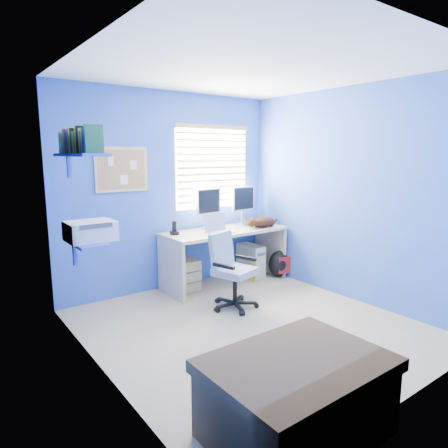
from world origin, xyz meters
TOP-DOWN VIEW (x-y plane):
  - floor at (0.00, 0.00)m, footprint 3.00×3.20m
  - ceiling at (0.00, 0.00)m, footprint 3.00×3.20m
  - wall_back at (0.00, 1.60)m, footprint 3.00×0.01m
  - wall_front at (0.00, -1.60)m, footprint 3.00×0.01m
  - wall_left at (-1.50, 0.00)m, footprint 0.01×3.20m
  - wall_right at (1.50, 0.00)m, footprint 0.01×3.20m
  - desk at (0.61, 1.26)m, footprint 1.68×0.65m
  - laptop at (0.44, 1.11)m, footprint 0.34×0.27m
  - monitor_left at (0.47, 1.45)m, footprint 0.41×0.18m
  - monitor_right at (1.06, 1.44)m, footprint 0.41×0.15m
  - phone at (-0.09, 1.37)m, footprint 0.11×0.12m
  - mug at (1.06, 1.31)m, footprint 0.10×0.09m
  - cd_spindle at (1.19, 1.46)m, footprint 0.13×0.13m
  - cat at (1.14, 1.09)m, footprint 0.42×0.25m
  - tower_pc at (1.13, 1.32)m, footprint 0.20×0.44m
  - drawer_boxes at (0.02, 1.33)m, footprint 0.35×0.28m
  - yellow_book at (0.99, 1.12)m, footprint 0.03×0.17m
  - backpack at (1.41, 1.03)m, footprint 0.38×0.32m
  - bed_corner at (-0.80, -1.38)m, footprint 1.06×0.75m
  - office_chair at (0.18, 0.53)m, footprint 0.61×0.61m
  - window_blinds at (0.65, 1.57)m, footprint 1.15×0.05m
  - corkboard at (-0.65, 1.58)m, footprint 0.64×0.02m
  - wall_shelves at (-1.35, 0.75)m, footprint 0.42×0.90m

SIDE VIEW (x-z plane):
  - floor at x=0.00m, z-range 0.00..0.00m
  - yellow_book at x=0.99m, z-range 0.00..0.24m
  - backpack at x=1.41m, z-range 0.00..0.38m
  - drawer_boxes at x=0.02m, z-range 0.00..0.41m
  - tower_pc at x=1.13m, z-range 0.00..0.45m
  - bed_corner at x=-0.80m, z-range 0.00..0.51m
  - office_chair at x=0.18m, z-range -0.11..0.74m
  - desk at x=0.61m, z-range 0.00..0.74m
  - cd_spindle at x=1.19m, z-range 0.74..0.81m
  - mug at x=1.06m, z-range 0.74..0.84m
  - cat at x=1.14m, z-range 0.74..0.88m
  - phone at x=-0.09m, z-range 0.74..0.91m
  - laptop at x=0.44m, z-range 0.74..0.96m
  - monitor_left at x=0.47m, z-range 0.74..1.28m
  - monitor_right at x=1.06m, z-range 0.74..1.28m
  - wall_back at x=0.00m, z-range 0.00..2.50m
  - wall_front at x=0.00m, z-range 0.00..2.50m
  - wall_left at x=-1.50m, z-range 0.00..2.50m
  - wall_right at x=1.50m, z-range 0.00..2.50m
  - wall_shelves at x=-1.35m, z-range 0.91..1.96m
  - corkboard at x=-0.65m, z-range 1.29..1.81m
  - window_blinds at x=0.65m, z-range 1.00..2.10m
  - ceiling at x=0.00m, z-range 2.50..2.50m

